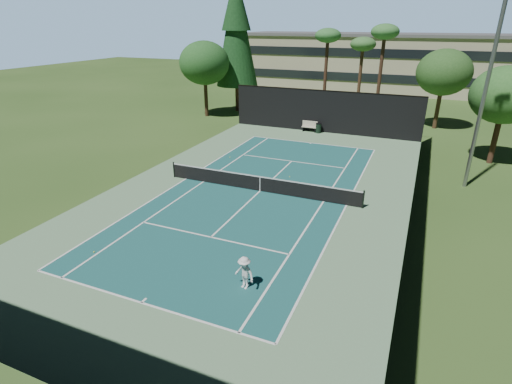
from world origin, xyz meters
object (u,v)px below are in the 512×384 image
Objects in this scene: tennis_ball_a at (94,252)px; tennis_net at (260,183)px; tennis_ball_c at (290,177)px; tennis_ball_d at (230,157)px; park_bench at (310,126)px; player at (244,273)px; tennis_ball_b at (254,179)px; trash_bin at (318,128)px.

tennis_net is at bearing 66.10° from tennis_ball_a.
tennis_ball_d is at bearing 158.53° from tennis_ball_c.
player is at bearing -79.89° from park_bench.
park_bench reaches higher than tennis_ball_b.
trash_bin is (-1.27, 12.45, 0.44)m from tennis_ball_c.
tennis_net reaches higher than tennis_ball_c.
tennis_net is at bearing -55.88° from tennis_ball_b.
park_bench is at bearing 90.35° from tennis_ball_b.
tennis_ball_a is 25.74m from park_bench.
tennis_ball_a is at bearing -112.32° from tennis_ball_c.
tennis_net is 10.00m from player.
tennis_ball_b is at bearing 128.33° from player.
tennis_net is at bearing -48.20° from tennis_ball_d.
trash_bin is (0.86, 13.81, 0.44)m from tennis_ball_b.
player is 0.95× the size of park_bench.
tennis_ball_a is at bearing -113.90° from tennis_net.
tennis_net is 183.12× the size of tennis_ball_d.
tennis_net reaches higher than tennis_ball_b.
park_bench is at bearing 71.29° from tennis_ball_d.
tennis_ball_a is 0.08× the size of trash_bin.
tennis_ball_c is (0.95, 3.10, -0.52)m from tennis_net.
tennis_ball_c is 0.07× the size of trash_bin.
tennis_ball_b is (3.16, 11.52, 0.00)m from tennis_ball_a.
tennis_ball_d is 0.07× the size of trash_bin.
trash_bin is (0.94, -0.22, -0.07)m from park_bench.
tennis_ball_d is at bearing 91.73° from tennis_ball_a.
tennis_ball_c is at bearing 32.54° from tennis_ball_b.
tennis_net is at bearing 125.70° from player.
tennis_ball_b is 14.04m from park_bench.
player reaches higher than tennis_net.
player is at bearing 2.41° from tennis_ball_a.
tennis_ball_d is (-8.03, 14.82, -0.68)m from player.
tennis_ball_a is at bearing -105.32° from tennis_ball_b.
trash_bin is at bearing 81.00° from tennis_ball_a.
trash_bin reaches higher than tennis_ball_d.
player is 25.63m from park_bench.
tennis_net is 3.28m from tennis_ball_c.
park_bench reaches higher than tennis_ball_c.
tennis_ball_d is 11.00m from park_bench.
park_bench is (-0.09, 14.03, 0.51)m from tennis_ball_b.
trash_bin reaches higher than tennis_ball_a.
tennis_net is 9.03× the size of player.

